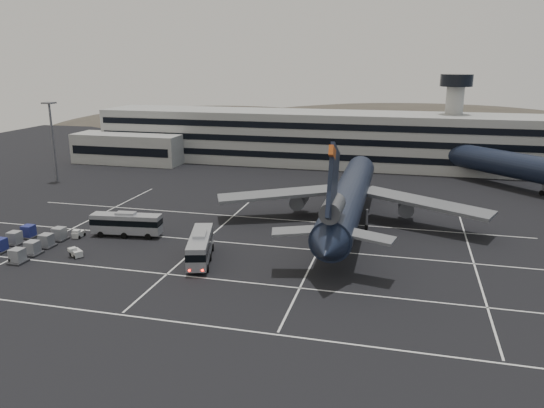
% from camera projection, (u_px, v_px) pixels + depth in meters
% --- Properties ---
extents(ground, '(260.00, 260.00, 0.00)m').
position_uv_depth(ground, '(233.00, 252.00, 78.28)').
color(ground, black).
rests_on(ground, ground).
extents(lane_markings, '(90.00, 55.62, 0.01)m').
position_uv_depth(lane_markings, '(241.00, 251.00, 78.73)').
color(lane_markings, silver).
rests_on(lane_markings, ground).
extents(terminal, '(125.00, 26.00, 24.00)m').
position_uv_depth(terminal, '(305.00, 138.00, 143.67)').
color(terminal, gray).
rests_on(terminal, ground).
extents(hills, '(352.00, 180.00, 44.00)m').
position_uv_depth(hills, '(392.00, 152.00, 236.10)').
color(hills, '#38332B').
rests_on(hills, ground).
extents(lightpole_left, '(2.40, 2.40, 18.28)m').
position_uv_depth(lightpole_left, '(52.00, 131.00, 120.99)').
color(lightpole_left, slate).
rests_on(lightpole_left, ground).
extents(trijet_main, '(47.46, 57.50, 18.08)m').
position_uv_depth(trijet_main, '(349.00, 197.00, 88.96)').
color(trijet_main, black).
rests_on(trijet_main, ground).
extents(bus_near, '(5.84, 12.10, 4.17)m').
position_uv_depth(bus_near, '(200.00, 246.00, 74.43)').
color(bus_near, '#919398').
rests_on(bus_near, ground).
extents(bus_far, '(11.54, 3.92, 3.99)m').
position_uv_depth(bus_far, '(126.00, 223.00, 85.01)').
color(bus_far, '#919398').
rests_on(bus_far, ground).
extents(tug_a, '(1.37, 2.18, 1.36)m').
position_uv_depth(tug_a, '(78.00, 234.00, 84.74)').
color(tug_a, '#B7B7B3').
rests_on(tug_a, ground).
extents(tug_b, '(2.50, 2.30, 1.38)m').
position_uv_depth(tug_b, '(76.00, 253.00, 76.47)').
color(tug_b, '#B7B7B3').
rests_on(tug_b, ground).
extents(uld_cluster, '(8.02, 12.59, 2.04)m').
position_uv_depth(uld_cluster, '(23.00, 243.00, 79.32)').
color(uld_cluster, '#2D2D30').
rests_on(uld_cluster, ground).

